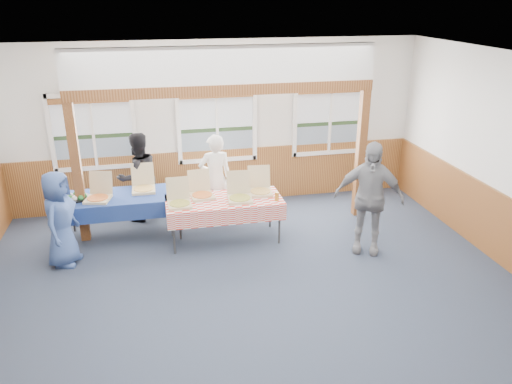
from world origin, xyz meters
TOP-DOWN VIEW (x-y plane):
  - floor at (0.00, 0.00)m, footprint 8.00×8.00m
  - ceiling at (0.00, 0.00)m, footprint 8.00×8.00m
  - wall_back at (0.00, 3.50)m, footprint 8.00×0.00m
  - wall_front at (0.00, -3.50)m, footprint 8.00×0.00m
  - wainscot_back at (0.00, 3.48)m, footprint 7.98×0.05m
  - wainscot_right at (3.98, 0.00)m, footprint 0.05×6.98m
  - window_left at (-2.30, 3.46)m, footprint 1.56×0.10m
  - window_mid at (0.00, 3.46)m, footprint 1.56×0.10m
  - window_right at (2.30, 3.46)m, footprint 1.56×0.10m
  - post_left at (-2.50, 2.30)m, footprint 0.15×0.15m
  - post_right at (2.50, 2.30)m, footprint 0.15×0.15m
  - cross_beam at (0.00, 2.30)m, footprint 5.15×0.18m
  - table_left at (-1.81, 2.31)m, footprint 2.20×1.64m
  - table_right at (-0.14, 1.77)m, footprint 2.12×1.60m
  - pizza_box_a at (-2.20, 2.20)m, footprint 0.49×0.55m
  - pizza_box_b at (-1.46, 2.47)m, footprint 0.40×0.48m
  - pizza_box_c at (-0.89, 1.67)m, footprint 0.38×0.47m
  - pizza_box_d at (-0.50, 1.96)m, footprint 0.43×0.50m
  - pizza_box_e at (0.11, 1.69)m, footprint 0.43×0.52m
  - pizza_box_f at (0.51, 1.91)m, footprint 0.44×0.51m
  - veggie_tray at (-2.56, 2.31)m, footprint 0.43×0.43m
  - drink_glass at (0.71, 1.52)m, footprint 0.07×0.07m
  - woman_white at (-0.17, 2.60)m, footprint 0.63×0.43m
  - woman_black at (-1.55, 2.96)m, footprint 1.01×0.93m
  - man_blue at (-2.72, 1.50)m, footprint 0.67×0.85m
  - person_grey at (2.07, 0.92)m, footprint 1.18×0.88m

SIDE VIEW (x-z plane):
  - floor at x=0.00m, z-range 0.00..0.00m
  - wainscot_back at x=0.00m, z-range 0.00..1.10m
  - wainscot_right at x=3.98m, z-range 0.00..1.10m
  - table_right at x=-0.14m, z-range 0.32..1.08m
  - table_left at x=-1.81m, z-range 0.33..1.08m
  - man_blue at x=-2.72m, z-range 0.00..1.53m
  - veggie_tray at x=-2.56m, z-range 0.74..0.84m
  - pizza_box_c at x=-0.89m, z-range 0.62..1.03m
  - pizza_box_d at x=-0.50m, z-range 0.61..1.03m
  - pizza_box_a at x=-2.20m, z-range 0.61..1.03m
  - pizza_box_f at x=0.51m, z-range 0.61..1.04m
  - pizza_box_b at x=-1.46m, z-range 0.61..1.04m
  - pizza_box_e at x=0.11m, z-range 0.61..1.04m
  - woman_white at x=-0.17m, z-range 0.00..1.66m
  - drink_glass at x=0.71m, z-range 0.76..0.91m
  - woman_black at x=-1.55m, z-range 0.00..1.67m
  - person_grey at x=2.07m, z-range 0.00..1.87m
  - post_left at x=-2.50m, z-range 0.00..2.40m
  - post_right at x=2.50m, z-range 0.00..2.40m
  - wall_back at x=0.00m, z-range -2.40..5.60m
  - wall_front at x=0.00m, z-range -2.40..5.60m
  - window_left at x=-2.30m, z-range 0.95..2.41m
  - window_mid at x=0.00m, z-range 0.95..2.41m
  - window_right at x=2.30m, z-range 0.95..2.41m
  - cross_beam at x=0.00m, z-range 2.40..2.58m
  - ceiling at x=0.00m, z-range 3.20..3.20m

